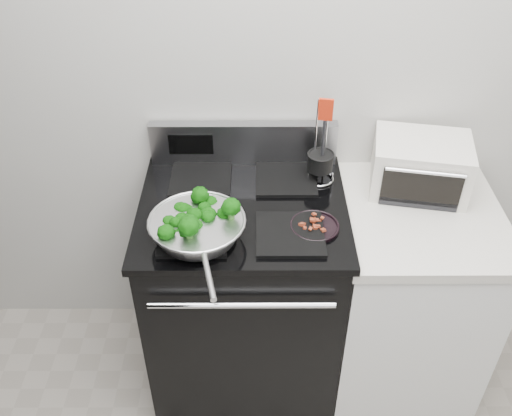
{
  "coord_description": "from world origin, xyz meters",
  "views": [
    {
      "loc": [
        -0.25,
        -0.28,
        2.27
      ],
      "look_at": [
        -0.25,
        1.36,
        0.98
      ],
      "focal_mm": 40.0,
      "sensor_mm": 36.0,
      "label": 1
    }
  ],
  "objects_px": {
    "gas_range": "(244,291)",
    "toaster_oven": "(420,165)",
    "skillet": "(197,227)",
    "utensil_holder": "(320,166)",
    "bacon_plate": "(315,224)"
  },
  "relations": [
    {
      "from": "skillet",
      "to": "utensil_holder",
      "type": "height_order",
      "value": "utensil_holder"
    },
    {
      "from": "utensil_holder",
      "to": "toaster_oven",
      "type": "height_order",
      "value": "utensil_holder"
    },
    {
      "from": "gas_range",
      "to": "skillet",
      "type": "relative_size",
      "value": 2.11
    },
    {
      "from": "utensil_holder",
      "to": "bacon_plate",
      "type": "bearing_deg",
      "value": -87.41
    },
    {
      "from": "gas_range",
      "to": "toaster_oven",
      "type": "distance_m",
      "value": 0.89
    },
    {
      "from": "skillet",
      "to": "toaster_oven",
      "type": "relative_size",
      "value": 1.3
    },
    {
      "from": "bacon_plate",
      "to": "toaster_oven",
      "type": "bearing_deg",
      "value": 33.56
    },
    {
      "from": "skillet",
      "to": "bacon_plate",
      "type": "height_order",
      "value": "skillet"
    },
    {
      "from": "gas_range",
      "to": "toaster_oven",
      "type": "height_order",
      "value": "same"
    },
    {
      "from": "skillet",
      "to": "gas_range",
      "type": "bearing_deg",
      "value": 39.05
    },
    {
      "from": "skillet",
      "to": "toaster_oven",
      "type": "xyz_separation_m",
      "value": [
        0.85,
        0.35,
        0.02
      ]
    },
    {
      "from": "gas_range",
      "to": "skillet",
      "type": "distance_m",
      "value": 0.57
    },
    {
      "from": "gas_range",
      "to": "utensil_holder",
      "type": "bearing_deg",
      "value": 29.07
    },
    {
      "from": "toaster_oven",
      "to": "utensil_holder",
      "type": "bearing_deg",
      "value": -171.11
    },
    {
      "from": "skillet",
      "to": "utensil_holder",
      "type": "relative_size",
      "value": 1.46
    }
  ]
}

